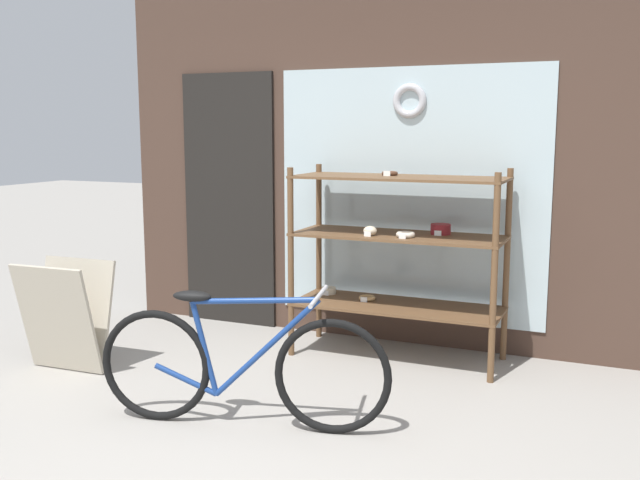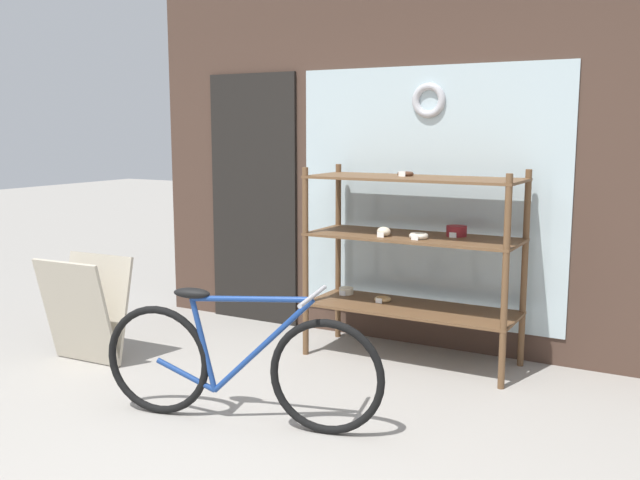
# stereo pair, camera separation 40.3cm
# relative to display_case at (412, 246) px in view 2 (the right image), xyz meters

# --- Properties ---
(ground_plane) EXTENTS (30.00, 30.00, 0.00)m
(ground_plane) POSITION_rel_display_case_xyz_m (-0.23, -2.03, -0.83)
(ground_plane) COLOR gray
(storefront_facade) EXTENTS (4.51, 0.13, 3.44)m
(storefront_facade) POSITION_rel_display_case_xyz_m (-0.28, 0.41, 0.84)
(storefront_facade) COLOR #473328
(storefront_facade) RESTS_ON ground_plane
(display_case) EXTENTS (1.49, 0.55, 1.38)m
(display_case) POSITION_rel_display_case_xyz_m (0.00, 0.00, 0.00)
(display_case) COLOR brown
(display_case) RESTS_ON ground_plane
(bicycle) EXTENTS (1.63, 0.53, 0.78)m
(bicycle) POSITION_rel_display_case_xyz_m (-0.43, -1.52, -0.48)
(bicycle) COLOR black
(bicycle) RESTS_ON ground_plane
(sandwich_board) EXTENTS (0.60, 0.40, 0.75)m
(sandwich_board) POSITION_rel_display_case_xyz_m (-1.99, -1.16, -0.45)
(sandwich_board) COLOR #B2A893
(sandwich_board) RESTS_ON ground_plane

